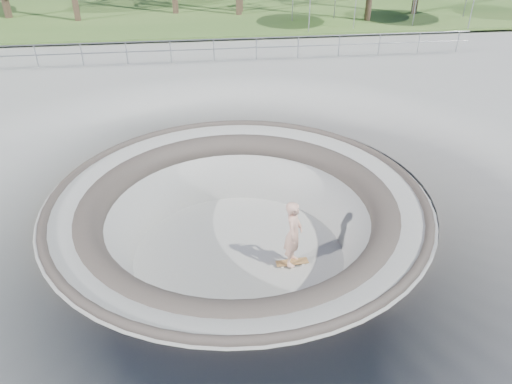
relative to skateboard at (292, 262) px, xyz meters
The scene contains 6 objects.
ground 2.42m from the skateboard, 154.38° to the left, with size 180.00×180.00×0.00m, color #999994.
skate_bowl 1.59m from the skateboard, 154.38° to the left, with size 14.00×14.00×4.10m.
distant_hills 58.14m from the skateboard, 87.68° to the left, with size 103.20×45.00×28.60m.
safety_railing 13.01m from the skateboard, 96.44° to the left, with size 25.00×0.06×1.03m.
skateboard is the anchor object (origin of this frame).
skater 1.00m from the skateboard, 90.00° to the left, with size 0.72×0.47×1.97m, color #DAA48D.
Camera 1 is at (-0.92, -11.39, 7.16)m, focal length 35.00 mm.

